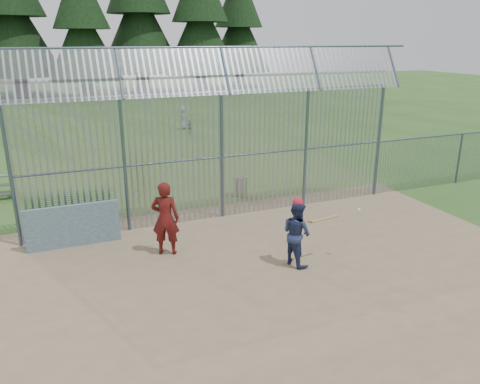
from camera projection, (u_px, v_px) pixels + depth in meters
name	position (u px, v px, depth m)	size (l,w,h in m)	color
ground	(269.00, 262.00, 12.16)	(120.00, 120.00, 0.00)	#2D511E
dirt_infield	(278.00, 270.00, 11.71)	(14.00, 10.00, 0.02)	#756047
dugout_wall	(73.00, 226.00, 12.86)	(2.50, 0.12, 1.20)	#38566B
batter	(297.00, 233.00, 11.76)	(0.81, 0.63, 1.67)	navy
onlooker	(165.00, 218.00, 12.30)	(0.73, 0.48, 2.00)	maroon
bg_kid_standing	(184.00, 118.00, 29.74)	(0.69, 0.45, 1.41)	gray
bg_kid_seated	(190.00, 127.00, 28.26)	(0.50, 0.21, 0.85)	slate
batting_gear	(304.00, 206.00, 11.56)	(1.76, 0.52, 0.66)	red
trash_can	(240.00, 186.00, 17.11)	(0.56, 0.56, 0.82)	gray
backstop_fence	(275.00, 141.00, 15.09)	(20.09, 0.81, 5.30)	#47566B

